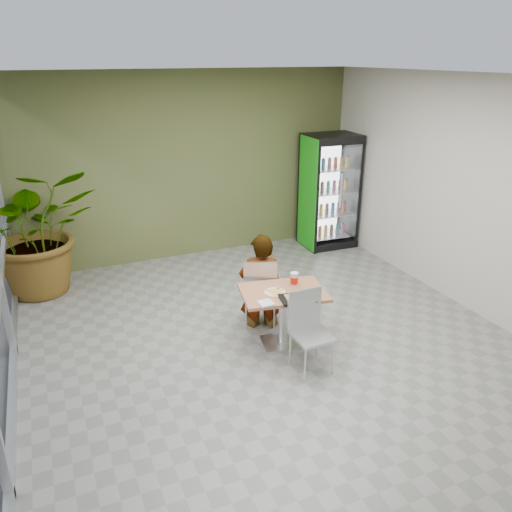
% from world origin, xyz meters
% --- Properties ---
extents(ground, '(7.00, 7.00, 0.00)m').
position_xyz_m(ground, '(0.00, 0.00, 0.00)').
color(ground, gray).
rests_on(ground, ground).
extents(room_envelope, '(6.00, 7.00, 3.20)m').
position_xyz_m(room_envelope, '(0.00, 0.00, 1.60)').
color(room_envelope, beige).
rests_on(room_envelope, ground).
extents(dining_table, '(1.12, 0.88, 0.75)m').
position_xyz_m(dining_table, '(0.11, 0.06, 0.54)').
color(dining_table, '#B0704B').
rests_on(dining_table, ground).
extents(chair_far, '(0.56, 0.56, 0.98)m').
position_xyz_m(chair_far, '(0.04, 0.60, 0.57)').
color(chair_far, '#BCBFC1').
rests_on(chair_far, ground).
extents(chair_near, '(0.42, 0.43, 0.95)m').
position_xyz_m(chair_near, '(0.17, -0.46, 0.56)').
color(chair_near, '#BCBFC1').
rests_on(chair_near, ground).
extents(seated_woman, '(0.68, 0.56, 1.59)m').
position_xyz_m(seated_woman, '(0.08, 0.65, 0.49)').
color(seated_woman, black).
rests_on(seated_woman, ground).
extents(pizza_plate, '(0.36, 0.34, 0.03)m').
position_xyz_m(pizza_plate, '(-0.00, 0.06, 0.77)').
color(pizza_plate, silver).
rests_on(pizza_plate, dining_table).
extents(soda_cup, '(0.10, 0.10, 0.18)m').
position_xyz_m(soda_cup, '(0.30, 0.14, 0.83)').
color(soda_cup, silver).
rests_on(soda_cup, dining_table).
extents(napkin_stack, '(0.17, 0.17, 0.02)m').
position_xyz_m(napkin_stack, '(-0.22, -0.17, 0.76)').
color(napkin_stack, silver).
rests_on(napkin_stack, dining_table).
extents(cafeteria_tray, '(0.44, 0.36, 0.02)m').
position_xyz_m(cafeteria_tray, '(0.16, -0.20, 0.76)').
color(cafeteria_tray, black).
rests_on(cafeteria_tray, dining_table).
extents(beverage_fridge, '(0.98, 0.77, 2.09)m').
position_xyz_m(beverage_fridge, '(2.48, 2.94, 1.04)').
color(beverage_fridge, black).
rests_on(beverage_fridge, ground).
extents(potted_plant, '(1.82, 1.60, 1.94)m').
position_xyz_m(potted_plant, '(-2.55, 2.93, 0.97)').
color(potted_plant, '#316D2B').
rests_on(potted_plant, ground).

